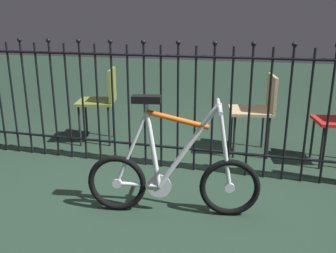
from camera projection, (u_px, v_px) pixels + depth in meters
name	position (u px, v px, depth m)	size (l,w,h in m)	color
ground_plane	(146.00, 196.00, 2.93)	(20.00, 20.00, 0.00)	#1E3226
iron_fence	(160.00, 103.00, 3.34)	(4.36, 0.07, 1.28)	black
bicycle	(172.00, 175.00, 2.61)	(1.25, 0.40, 0.88)	black
chair_tan	(259.00, 106.00, 3.74)	(0.50, 0.50, 0.84)	black
chair_olive	(103.00, 97.00, 4.10)	(0.50, 0.50, 0.85)	black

